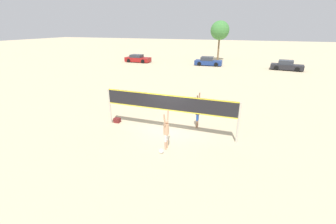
{
  "coord_description": "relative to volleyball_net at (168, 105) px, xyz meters",
  "views": [
    {
      "loc": [
        4.12,
        -11.56,
        5.98
      ],
      "look_at": [
        0.0,
        0.0,
        1.28
      ],
      "focal_mm": 24.0,
      "sensor_mm": 36.0,
      "label": 1
    }
  ],
  "objects": [
    {
      "name": "volleyball_net",
      "position": [
        0.0,
        0.0,
        0.0
      ],
      "size": [
        8.07,
        0.11,
        2.33
      ],
      "color": "beige",
      "rests_on": "ground_plane"
    },
    {
      "name": "parked_car_mid",
      "position": [
        -2.16,
        25.48,
        -1.08
      ],
      "size": [
        4.39,
        2.1,
        1.38
      ],
      "rotation": [
        0.0,
        0.0,
        0.04
      ],
      "color": "navy",
      "rests_on": "ground_plane"
    },
    {
      "name": "player_blocker",
      "position": [
        1.51,
        1.21,
        -0.53
      ],
      "size": [
        0.28,
        0.71,
        2.2
      ],
      "rotation": [
        0.0,
        0.0,
        -1.57
      ],
      "color": "#8C664C",
      "rests_on": "ground_plane"
    },
    {
      "name": "parked_car_far",
      "position": [
        9.34,
        25.14,
        -1.07
      ],
      "size": [
        4.53,
        2.32,
        1.39
      ],
      "rotation": [
        0.0,
        0.0,
        -0.13
      ],
      "color": "#232328",
      "rests_on": "ground_plane"
    },
    {
      "name": "ground_plane",
      "position": [
        0.0,
        0.0,
        -1.69
      ],
      "size": [
        200.0,
        200.0,
        0.0
      ],
      "primitive_type": "plane",
      "color": "beige"
    },
    {
      "name": "tree_left_cluster",
      "position": [
        -1.41,
        31.33,
        3.59
      ],
      "size": [
        3.29,
        3.29,
        6.96
      ],
      "color": "brown",
      "rests_on": "ground_plane"
    },
    {
      "name": "volleyball",
      "position": [
        0.51,
        -2.43,
        -1.57
      ],
      "size": [
        0.24,
        0.24,
        0.24
      ],
      "color": "white",
      "rests_on": "ground_plane"
    },
    {
      "name": "gear_bag",
      "position": [
        -3.66,
        0.21,
        -1.54
      ],
      "size": [
        0.41,
        0.31,
        0.3
      ],
      "color": "maroon",
      "rests_on": "ground_plane"
    },
    {
      "name": "parked_car_near",
      "position": [
        -14.54,
        24.75,
        -1.09
      ],
      "size": [
        4.5,
        1.94,
        1.32
      ],
      "rotation": [
        0.0,
        0.0,
        -0.01
      ],
      "color": "maroon",
      "rests_on": "ground_plane"
    },
    {
      "name": "player_spiker",
      "position": [
        0.59,
        -1.91,
        -0.62
      ],
      "size": [
        0.28,
        0.69,
        2.04
      ],
      "rotation": [
        0.0,
        0.0,
        1.57
      ],
      "color": "tan",
      "rests_on": "ground_plane"
    }
  ]
}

